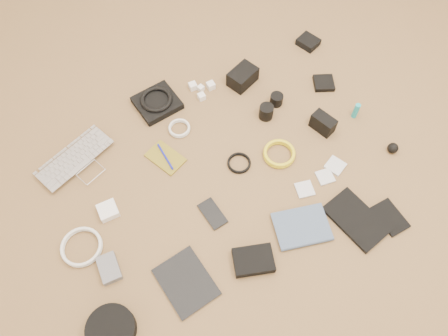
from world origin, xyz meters
name	(u,v)px	position (x,y,z in m)	size (l,w,h in m)	color
laptop	(82,165)	(-0.52, 0.31, 0.01)	(0.33, 0.23, 0.03)	#BDBCC1
headphone_pouch	(157,103)	(-0.11, 0.47, 0.02)	(0.18, 0.17, 0.03)	black
headphones	(156,99)	(-0.11, 0.47, 0.04)	(0.14, 0.14, 0.02)	black
charger_a	(201,88)	(0.10, 0.46, 0.01)	(0.03, 0.03, 0.02)	white
charger_b	(193,86)	(0.07, 0.48, 0.02)	(0.03, 0.03, 0.03)	white
charger_c	(211,86)	(0.15, 0.45, 0.02)	(0.03, 0.03, 0.03)	white
charger_d	(202,97)	(0.08, 0.41, 0.01)	(0.03, 0.03, 0.03)	white
dslr_camera	(243,77)	(0.30, 0.41, 0.04)	(0.13, 0.09, 0.08)	black
lens_pouch	(308,42)	(0.70, 0.48, 0.02)	(0.08, 0.10, 0.03)	black
notebook_olive	(165,158)	(-0.19, 0.19, 0.00)	(0.10, 0.16, 0.01)	olive
pen_blue	(165,157)	(-0.19, 0.19, 0.01)	(0.01, 0.01, 0.14)	#1519AD
cable_white_a	(179,129)	(-0.08, 0.30, 0.01)	(0.10, 0.10, 0.01)	white
lens_a	(266,112)	(0.30, 0.19, 0.03)	(0.06, 0.06, 0.07)	black
lens_b	(276,99)	(0.38, 0.23, 0.03)	(0.06, 0.06, 0.05)	black
card_reader	(324,83)	(0.63, 0.22, 0.01)	(0.09, 0.09, 0.02)	black
power_brick	(108,211)	(-0.49, 0.06, 0.02)	(0.07, 0.07, 0.03)	white
cable_white_b	(82,247)	(-0.63, -0.03, 0.01)	(0.16, 0.16, 0.01)	white
cable_black	(239,164)	(0.07, 0.02, 0.00)	(0.10, 0.10, 0.01)	black
cable_yellow	(279,155)	(0.24, -0.02, 0.01)	(0.14, 0.14, 0.02)	yellow
flash	(323,123)	(0.48, 0.02, 0.04)	(0.06, 0.10, 0.08)	black
lens_cleaner	(356,111)	(0.65, 0.01, 0.04)	(0.02, 0.02, 0.08)	teal
battery_charger	(109,268)	(-0.57, -0.16, 0.02)	(0.07, 0.11, 0.03)	slate
tablet	(186,282)	(-0.33, -0.33, 0.00)	(0.17, 0.22, 0.01)	black
phone	(213,214)	(-0.13, -0.13, 0.00)	(0.07, 0.13, 0.01)	black
filter_case_left	(305,189)	(0.26, -0.21, 0.00)	(0.07, 0.07, 0.01)	silver
filter_case_mid	(325,177)	(0.36, -0.20, 0.00)	(0.07, 0.07, 0.01)	silver
filter_case_right	(335,166)	(0.43, -0.17, 0.01)	(0.07, 0.07, 0.01)	silver
air_blower	(393,148)	(0.69, -0.22, 0.02)	(0.05, 0.05, 0.05)	black
headphone_case	(111,330)	(-0.63, -0.37, 0.02)	(0.17, 0.17, 0.05)	black
drive_case	(253,260)	(-0.08, -0.38, 0.02)	(0.15, 0.11, 0.04)	black
paperback	(308,246)	(0.14, -0.42, 0.01)	(0.16, 0.21, 0.02)	#435572
notebook_black_a	(356,219)	(0.36, -0.41, 0.01)	(0.15, 0.24, 0.02)	black
notebook_black_b	(390,217)	(0.49, -0.46, 0.01)	(0.09, 0.14, 0.01)	black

